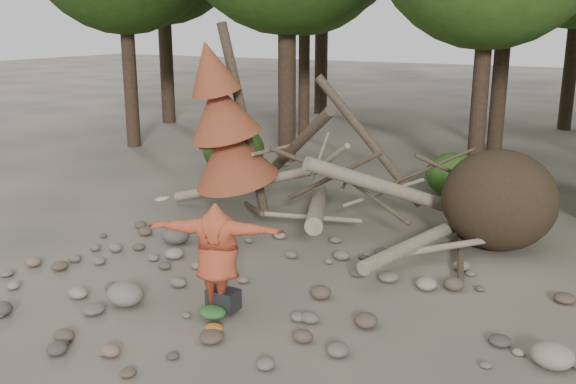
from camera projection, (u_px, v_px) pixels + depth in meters
The scene contains 12 objects.
ground at pixel (270, 302), 10.21m from camera, with size 120.00×120.00×0.00m, color #514C44.
deadfall_pile at pixel (468, 199), 12.59m from camera, with size 8.55×5.24×3.30m.
dead_conifer at pixel (225, 126), 13.98m from camera, with size 2.06×2.16×4.35m.
bush_left at pixel (234, 149), 18.69m from camera, with size 1.80×1.80×1.44m, color #234612.
bush_mid at pixel (453, 175), 16.27m from camera, with size 1.40×1.40×1.12m, color #2E5919.
frisbee_thrower at pixel (217, 256), 9.62m from camera, with size 2.34×1.19×1.67m.
backpack at pixel (223, 303), 9.81m from camera, with size 0.47×0.31×0.31m, color black.
cloth_green at pixel (212, 315), 9.56m from camera, with size 0.44×0.37×0.16m, color #285D25.
cloth_orange at pixel (214, 331), 9.14m from camera, with size 0.28×0.23×0.10m, color #A8641C.
boulder_front_left at pixel (125, 294), 10.06m from camera, with size 0.61×0.55×0.37m, color slate.
boulder_mid_right at pixel (552, 355), 8.24m from camera, with size 0.56×0.50×0.33m, color gray.
boulder_mid_left at pixel (175, 235), 12.85m from camera, with size 0.58×0.52×0.35m, color #58514A.
Camera 1 is at (4.84, -8.08, 4.32)m, focal length 40.00 mm.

